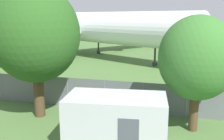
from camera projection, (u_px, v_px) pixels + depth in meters
perimeter_fence at (67, 92)px, 17.38m from camera, size 56.07×0.07×1.97m
airplane at (91, 27)px, 38.33m from camera, size 39.79×32.22×12.98m
portable_cabin at (116, 123)px, 11.72m from camera, size 4.63×2.81×2.49m
tree_near_hangar at (36, 34)px, 14.89m from camera, size 5.08×5.08×7.73m
tree_left_of_cabin at (197, 58)px, 13.10m from camera, size 3.90×3.90×6.03m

